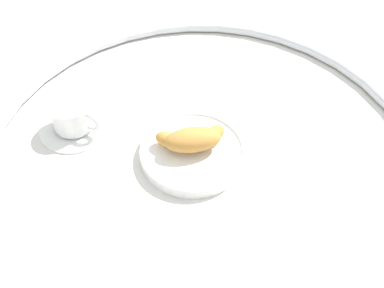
{
  "coord_description": "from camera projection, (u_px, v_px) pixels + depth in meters",
  "views": [
    {
      "loc": [
        -0.31,
        -0.37,
        0.57
      ],
      "look_at": [
        -0.02,
        0.0,
        0.03
      ],
      "focal_mm": 37.95,
      "sensor_mm": 36.0,
      "label": 1
    }
  ],
  "objects": [
    {
      "name": "ground_plane",
      "position": [
        202.0,
        150.0,
        0.75
      ],
      "size": [
        2.2,
        2.2,
        0.0
      ],
      "primitive_type": "plane",
      "color": "silver"
    },
    {
      "name": "table_chrome_rim",
      "position": [
        202.0,
        146.0,
        0.74
      ],
      "size": [
        0.81,
        0.81,
        0.02
      ],
      "primitive_type": "torus",
      "color": "silver",
      "rests_on": "ground_plane"
    },
    {
      "name": "pastry_plate",
      "position": [
        192.0,
        151.0,
        0.73
      ],
      "size": [
        0.19,
        0.19,
        0.02
      ],
      "color": "white",
      "rests_on": "ground_plane"
    },
    {
      "name": "croissant_large",
      "position": [
        192.0,
        138.0,
        0.71
      ],
      "size": [
        0.12,
        0.1,
        0.04
      ],
      "color": "#CC893D",
      "rests_on": "pastry_plate"
    },
    {
      "name": "coffee_cup_near",
      "position": [
        73.0,
        118.0,
        0.76
      ],
      "size": [
        0.14,
        0.14,
        0.06
      ],
      "color": "white",
      "rests_on": "ground_plane"
    },
    {
      "name": "juice_glass_left",
      "position": [
        174.0,
        281.0,
        0.48
      ],
      "size": [
        0.08,
        0.08,
        0.14
      ],
      "color": "white",
      "rests_on": "ground_plane"
    }
  ]
}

